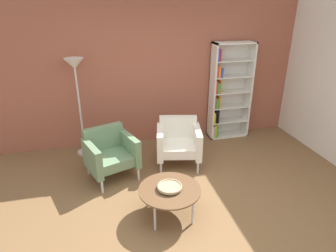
% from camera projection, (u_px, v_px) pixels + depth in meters
% --- Properties ---
extents(ground_plane, '(8.32, 8.32, 0.00)m').
position_uv_depth(ground_plane, '(190.00, 217.00, 3.82)').
color(ground_plane, brown).
extents(brick_back_panel, '(6.40, 0.12, 2.90)m').
position_uv_depth(brick_back_panel, '(153.00, 67.00, 5.45)').
color(brick_back_panel, '#9E5642').
rests_on(brick_back_panel, ground_plane).
extents(bookshelf_tall, '(0.80, 0.30, 1.90)m').
position_uv_depth(bookshelf_tall, '(227.00, 92.00, 5.76)').
color(bookshelf_tall, silver).
rests_on(bookshelf_tall, ground_plane).
extents(coffee_table_low, '(0.80, 0.80, 0.40)m').
position_uv_depth(coffee_table_low, '(170.00, 191.00, 3.72)').
color(coffee_table_low, brown).
rests_on(coffee_table_low, ground_plane).
extents(decorative_bowl, '(0.32, 0.32, 0.05)m').
position_uv_depth(decorative_bowl, '(170.00, 187.00, 3.69)').
color(decorative_bowl, tan).
rests_on(decorative_bowl, coffee_table_low).
extents(armchair_by_bookshelf, '(0.83, 0.79, 0.78)m').
position_uv_depth(armchair_by_bookshelf, '(178.00, 141.00, 4.93)').
color(armchair_by_bookshelf, white).
rests_on(armchair_by_bookshelf, ground_plane).
extents(armchair_corner_red, '(0.89, 0.86, 0.78)m').
position_uv_depth(armchair_corner_red, '(110.00, 153.00, 4.56)').
color(armchair_corner_red, slate).
rests_on(armchair_corner_red, ground_plane).
extents(floor_lamp_torchiere, '(0.32, 0.32, 1.74)m').
position_uv_depth(floor_lamp_torchiere, '(76.00, 76.00, 4.86)').
color(floor_lamp_torchiere, silver).
rests_on(floor_lamp_torchiere, ground_plane).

